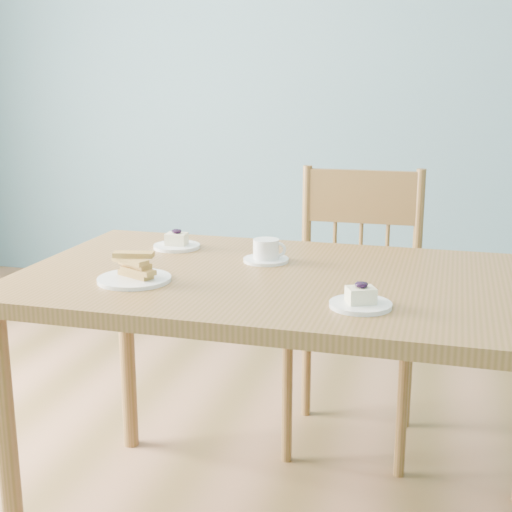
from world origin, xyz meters
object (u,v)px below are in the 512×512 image
cheesecake_plate_near (361,301)px  dining_table (291,304)px  coffee_cup (266,252)px  biscotti_plate (134,272)px  cheesecake_plate_far (177,243)px  dining_chair (354,307)px

cheesecake_plate_near → dining_table: bearing=133.2°
coffee_cup → biscotti_plate: 0.41m
dining_table → coffee_cup: (-0.10, 0.14, 0.11)m
cheesecake_plate_far → biscotti_plate: bearing=-86.1°
dining_table → cheesecake_plate_near: cheesecake_plate_near is taller
dining_chair → cheesecake_plate_far: bearing=-141.8°
biscotti_plate → cheesecake_plate_far: bearing=93.9°
cheesecake_plate_near → coffee_cup: bearing=131.0°
dining_chair → coffee_cup: size_ratio=7.55×
dining_table → coffee_cup: bearing=128.1°
cheesecake_plate_far → coffee_cup: 0.33m
dining_chair → cheesecake_plate_near: dining_chair is taller
dining_table → dining_chair: bearing=81.9°
biscotti_plate → dining_chair: bearing=58.2°
dining_table → cheesecake_plate_near: size_ratio=10.25×
dining_table → cheesecake_plate_far: 0.49m
dining_table → biscotti_plate: 0.43m
cheesecake_plate_near → coffee_cup: coffee_cup is taller
cheesecake_plate_far → coffee_cup: size_ratio=1.10×
dining_table → coffee_cup: 0.20m
cheesecake_plate_near → biscotti_plate: bearing=173.2°
dining_table → cheesecake_plate_near: bearing=-45.7°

